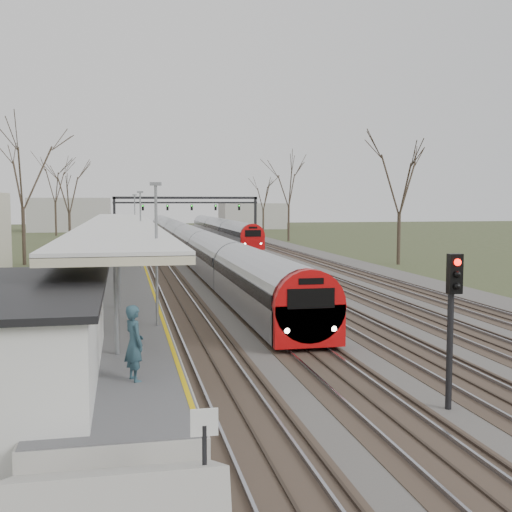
{
  "coord_description": "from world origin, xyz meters",
  "views": [
    {
      "loc": [
        -8.83,
        -8.51,
        5.4
      ],
      "look_at": [
        -0.74,
        30.41,
        2.0
      ],
      "focal_mm": 45.0,
      "sensor_mm": 36.0,
      "label": 1
    }
  ],
  "objects_px": {
    "train_near": "(186,239)",
    "passenger": "(134,343)",
    "signal_post": "(452,308)",
    "train_far": "(221,230)"
  },
  "relations": [
    {
      "from": "train_near",
      "to": "passenger",
      "type": "xyz_separation_m",
      "value": [
        -6.11,
        -50.35,
        0.47
      ]
    },
    {
      "from": "train_near",
      "to": "passenger",
      "type": "height_order",
      "value": "train_near"
    },
    {
      "from": "train_near",
      "to": "passenger",
      "type": "bearing_deg",
      "value": -96.92
    },
    {
      "from": "train_near",
      "to": "signal_post",
      "type": "xyz_separation_m",
      "value": [
        1.75,
        -51.4,
        1.25
      ]
    },
    {
      "from": "train_far",
      "to": "train_near",
      "type": "bearing_deg",
      "value": -107.57
    },
    {
      "from": "train_near",
      "to": "train_far",
      "type": "distance_m",
      "value": 23.19
    },
    {
      "from": "train_far",
      "to": "passenger",
      "type": "bearing_deg",
      "value": -100.26
    },
    {
      "from": "train_far",
      "to": "signal_post",
      "type": "height_order",
      "value": "signal_post"
    },
    {
      "from": "train_far",
      "to": "signal_post",
      "type": "bearing_deg",
      "value": -94.08
    },
    {
      "from": "passenger",
      "to": "train_near",
      "type": "bearing_deg",
      "value": -28.31
    }
  ]
}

